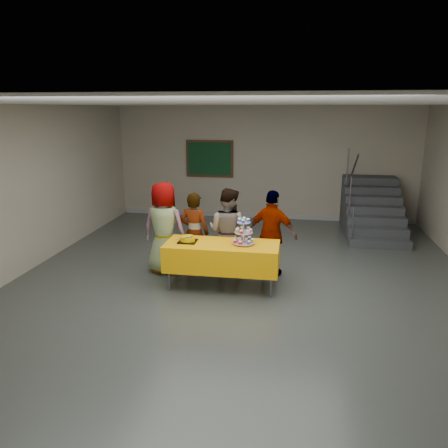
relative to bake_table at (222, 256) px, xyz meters
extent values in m
plane|color=#4C514C|center=(0.31, -0.07, -0.56)|extent=(10.00, 10.00, 0.00)
cube|color=#AAA089|center=(0.31, 4.93, 0.94)|extent=(8.00, 0.04, 3.00)
cube|color=#AAA089|center=(0.31, -5.07, 0.94)|extent=(8.00, 0.04, 3.00)
cube|color=#AAA089|center=(-3.69, -0.07, 0.94)|extent=(0.04, 10.00, 3.00)
cube|color=silver|center=(0.31, -0.07, 2.44)|extent=(8.00, 10.00, 0.04)
cube|color=#999999|center=(0.31, 4.91, -0.50)|extent=(7.90, 0.03, 0.12)
cylinder|color=#595960|center=(-0.84, -0.29, -0.19)|extent=(0.04, 0.04, 0.73)
cylinder|color=#595960|center=(0.84, -0.29, -0.19)|extent=(0.04, 0.04, 0.73)
cylinder|color=#595960|center=(-0.84, 0.29, -0.19)|extent=(0.04, 0.04, 0.73)
cylinder|color=#595960|center=(0.84, 0.29, -0.19)|extent=(0.04, 0.04, 0.73)
cube|color=#595960|center=(0.00, 0.00, 0.18)|extent=(1.80, 0.70, 0.02)
cube|color=#FFAA05|center=(0.00, 0.00, -0.01)|extent=(1.88, 0.78, 0.44)
cylinder|color=silver|center=(0.35, 0.03, 0.22)|extent=(0.18, 0.18, 0.01)
cylinder|color=silver|center=(0.35, 0.03, 0.42)|extent=(0.02, 0.02, 0.42)
cylinder|color=silver|center=(0.35, 0.03, 0.24)|extent=(0.38, 0.38, 0.01)
cylinder|color=silver|center=(0.35, 0.03, 0.41)|extent=(0.30, 0.30, 0.01)
cylinder|color=silver|center=(0.35, 0.03, 0.58)|extent=(0.22, 0.22, 0.01)
cube|color=black|center=(-0.58, 0.00, 0.22)|extent=(0.30, 0.30, 0.02)
cylinder|color=#F0BF00|center=(-0.58, 0.00, 0.27)|extent=(0.25, 0.25, 0.07)
ellipsoid|color=#F0BF00|center=(-0.58, 0.00, 0.30)|extent=(0.25, 0.25, 0.05)
ellipsoid|color=white|center=(-0.54, -0.04, 0.32)|extent=(0.08, 0.08, 0.02)
cube|color=silver|center=(-0.60, -0.13, 0.32)|extent=(0.30, 0.16, 0.04)
imported|color=slate|center=(-1.15, 0.54, 0.28)|extent=(0.89, 0.65, 1.68)
imported|color=slate|center=(-0.62, 0.64, 0.19)|extent=(0.58, 0.41, 1.49)
imported|color=slate|center=(-0.01, 0.66, 0.23)|extent=(0.92, 0.81, 1.58)
imported|color=slate|center=(0.79, 0.65, 0.23)|extent=(0.99, 0.64, 1.56)
cube|color=#424447|center=(3.01, 2.68, -0.47)|extent=(1.30, 0.30, 0.18)
cube|color=#424447|center=(3.01, 2.98, -0.38)|extent=(1.30, 0.30, 0.36)
cube|color=#424447|center=(3.01, 3.28, -0.29)|extent=(1.30, 0.30, 0.54)
cube|color=#424447|center=(3.01, 3.58, -0.20)|extent=(1.30, 0.30, 0.72)
cube|color=#424447|center=(3.01, 3.88, -0.11)|extent=(1.30, 0.30, 0.90)
cube|color=#424447|center=(3.01, 4.18, -0.02)|extent=(1.30, 0.30, 1.08)
cube|color=#424447|center=(3.01, 4.48, 0.07)|extent=(1.30, 0.30, 1.26)
cube|color=#424447|center=(3.01, 4.78, 0.07)|extent=(1.30, 0.30, 1.26)
cylinder|color=#595960|center=(2.41, 2.63, -0.11)|extent=(0.04, 0.04, 0.90)
cylinder|color=#595960|center=(2.41, 3.43, 0.43)|extent=(0.04, 0.04, 0.90)
cylinder|color=#595960|center=(2.41, 4.33, 0.97)|extent=(0.04, 0.04, 0.90)
cylinder|color=#595960|center=(2.41, 3.48, 0.88)|extent=(0.04, 1.85, 1.20)
cube|color=#472B16|center=(-1.17, 4.90, 1.04)|extent=(1.30, 0.04, 1.00)
cube|color=#133E1F|center=(-1.17, 4.88, 1.04)|extent=(1.18, 0.02, 0.88)
camera|label=1|loc=(1.15, -6.79, 2.38)|focal=35.00mm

